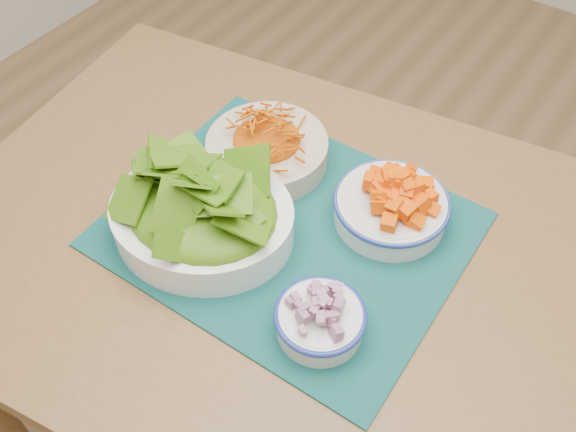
% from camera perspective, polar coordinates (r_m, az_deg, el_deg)
% --- Properties ---
extents(ground, '(4.00, 4.00, 0.00)m').
position_cam_1_polar(ground, '(1.72, 3.07, -13.35)').
color(ground, '#A37C4E').
rests_on(ground, ground).
extents(table, '(1.28, 0.94, 0.75)m').
position_cam_1_polar(table, '(1.06, 1.64, -6.56)').
color(table, brown).
rests_on(table, ground).
extents(placemat, '(0.53, 0.43, 0.00)m').
position_cam_1_polar(placemat, '(1.00, 0.00, -1.18)').
color(placemat, '#073031').
rests_on(placemat, table).
extents(carrot_bowl, '(0.21, 0.21, 0.07)m').
position_cam_1_polar(carrot_bowl, '(1.07, -1.88, 6.25)').
color(carrot_bowl, beige).
rests_on(carrot_bowl, placemat).
extents(squash_bowl, '(0.23, 0.23, 0.09)m').
position_cam_1_polar(squash_bowl, '(0.99, 9.22, 1.29)').
color(squash_bowl, silver).
rests_on(squash_bowl, placemat).
extents(lettuce_bowl, '(0.34, 0.32, 0.13)m').
position_cam_1_polar(lettuce_bowl, '(0.96, -7.75, 0.70)').
color(lettuce_bowl, white).
rests_on(lettuce_bowl, placemat).
extents(onion_bowl, '(0.13, 0.13, 0.07)m').
position_cam_1_polar(onion_bowl, '(0.87, 2.88, -8.98)').
color(onion_bowl, silver).
rests_on(onion_bowl, placemat).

